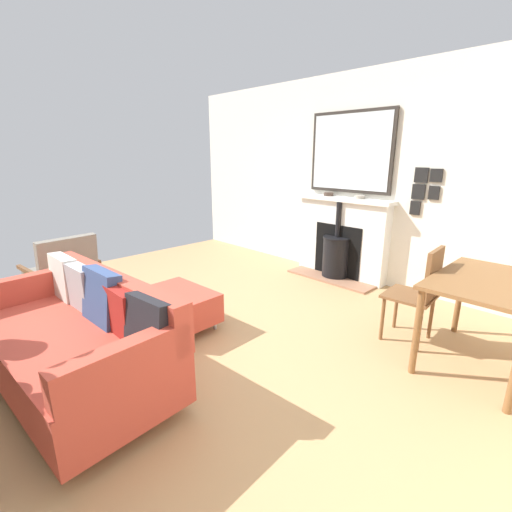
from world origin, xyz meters
name	(u,v)px	position (x,y,z in m)	size (l,w,h in m)	color
ground_plane	(162,343)	(0.00, 0.00, 0.00)	(5.79, 5.83, 0.01)	tan
wall_left	(347,179)	(-2.90, 0.00, 1.32)	(0.12, 5.83, 2.65)	silver
fireplace	(340,243)	(-2.71, 0.08, 0.48)	(0.50, 1.37, 1.09)	#93664C
mirror_over_mantel	(350,152)	(-2.81, 0.08, 1.66)	(0.04, 1.18, 1.02)	#2D2823
mantel_bowl_near	(329,194)	(-2.72, -0.16, 1.12)	(0.13, 0.13, 0.05)	#47382D
mantel_bowl_far	(360,197)	(-2.72, 0.32, 1.12)	(0.13, 0.13, 0.04)	#9E9384
sofa	(78,338)	(0.71, 0.11, 0.37)	(0.96, 1.83, 0.84)	#B2B2B7
ottoman	(177,306)	(-0.26, -0.16, 0.23)	(0.61, 0.75, 0.37)	#B2B2B7
armchair_accent	(64,267)	(0.32, -1.46, 0.46)	(0.73, 0.65, 0.81)	brown
dining_table	(489,292)	(-1.64, 2.08, 0.63)	(1.07, 0.73, 0.73)	brown
dining_chair_near_fireplace	(421,289)	(-1.64, 1.58, 0.51)	(0.43, 0.43, 0.89)	brown
photo_gallery_row	(424,188)	(-2.82, 1.06, 1.27)	(0.02, 0.31, 0.54)	black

